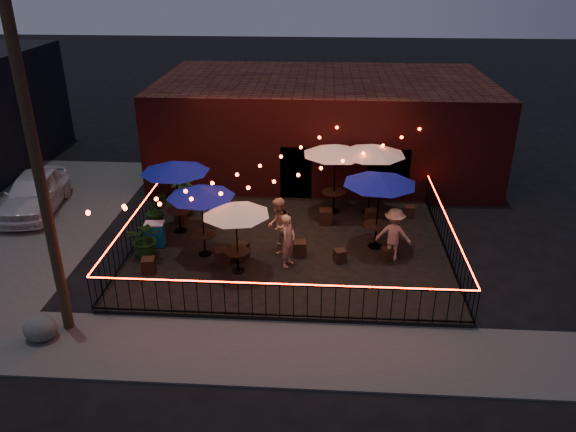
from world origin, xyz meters
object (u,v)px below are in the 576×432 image
object	(u,v)px
cafe_table_1	(175,168)
cafe_table_4	(380,179)
cafe_table_0	(201,193)
cafe_table_5	(372,150)
cafe_table_3	(336,150)
cafe_table_2	(236,210)
utility_pole	(41,184)
cooler	(155,234)
boulder	(40,329)

from	to	relation	value
cafe_table_1	cafe_table_4	distance (m)	6.62
cafe_table_0	cafe_table_5	world-z (taller)	cafe_table_5
cafe_table_0	cafe_table_5	xyz separation A→B (m)	(5.36, 3.53, 0.29)
cafe_table_3	cafe_table_4	world-z (taller)	cafe_table_3
cafe_table_3	cafe_table_5	world-z (taller)	cafe_table_5
cafe_table_1	cafe_table_2	bearing A→B (deg)	-47.19
cafe_table_2	cafe_table_3	world-z (taller)	cafe_table_3
utility_pole	cafe_table_2	distance (m)	5.25
cafe_table_5	cafe_table_3	bearing A→B (deg)	-180.00
cafe_table_1	cafe_table_5	bearing A→B (deg)	16.59
cafe_table_4	cafe_table_5	xyz separation A→B (m)	(-0.05, 2.67, 0.07)
utility_pole	cafe_table_4	xyz separation A→B (m)	(8.18, 4.73, -1.52)
cafe_table_0	cafe_table_3	xyz separation A→B (m)	(4.08, 3.53, 0.26)
cafe_table_3	cafe_table_5	distance (m)	1.28
cafe_table_1	cafe_table_3	distance (m)	5.60
cafe_table_1	cafe_table_5	distance (m)	6.82
cafe_table_1	cafe_table_2	xyz separation A→B (m)	(2.38, -2.57, -0.30)
cafe_table_5	cooler	distance (m)	7.95
cafe_table_2	utility_pole	bearing A→B (deg)	-144.01
cafe_table_2	boulder	world-z (taller)	cafe_table_2
boulder	cafe_table_2	bearing A→B (deg)	37.48
utility_pole	cafe_table_1	xyz separation A→B (m)	(1.60, 5.45, -1.55)
cafe_table_0	cafe_table_2	distance (m)	1.56
cooler	cafe_table_3	bearing A→B (deg)	22.25
utility_pole	cafe_table_3	xyz separation A→B (m)	(6.85, 7.40, -1.49)
cafe_table_2	cafe_table_5	xyz separation A→B (m)	(4.16, 4.51, 0.40)
cafe_table_2	boulder	size ratio (longest dim) A/B	2.72
cooler	cafe_table_2	bearing A→B (deg)	-32.32
cafe_table_2	cafe_table_4	world-z (taller)	cafe_table_4
utility_pole	cafe_table_2	xyz separation A→B (m)	(3.98, 2.89, -1.85)
cooler	cafe_table_4	bearing A→B (deg)	-2.46
cafe_table_2	cafe_table_5	world-z (taller)	cafe_table_5
cafe_table_0	cafe_table_4	xyz separation A→B (m)	(5.41, 0.86, 0.23)
cafe_table_4	cooler	xyz separation A→B (m)	(-7.12, -0.37, -1.92)
cafe_table_1	cooler	xyz separation A→B (m)	(-0.54, -1.09, -1.89)
cafe_table_3	boulder	xyz separation A→B (m)	(-7.32, -7.92, -2.18)
cafe_table_2	cafe_table_3	xyz separation A→B (m)	(2.87, 4.51, 0.37)
cafe_table_1	cafe_table_3	size ratio (longest dim) A/B	1.02
cafe_table_2	cooler	xyz separation A→B (m)	(-2.91, 1.48, -1.59)
cafe_table_2	cafe_table_3	bearing A→B (deg)	57.51
cafe_table_3	cafe_table_5	xyz separation A→B (m)	(1.28, 0.00, 0.03)
boulder	cooler	bearing A→B (deg)	72.59
cafe_table_1	cafe_table_3	bearing A→B (deg)	20.34
cafe_table_2	cafe_table_3	size ratio (longest dim) A/B	0.79
cafe_table_0	cafe_table_1	size ratio (longest dim) A/B	0.85
utility_pole	boulder	xyz separation A→B (m)	(-0.47, -0.52, -3.66)
cafe_table_3	cooler	xyz separation A→B (m)	(-5.79, -3.03, -1.96)
boulder	cafe_table_1	bearing A→B (deg)	70.91
cafe_table_1	cafe_table_4	xyz separation A→B (m)	(6.58, -0.72, 0.03)
cafe_table_4	cooler	bearing A→B (deg)	-177.04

